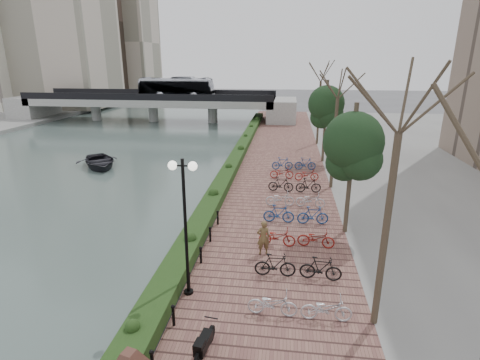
% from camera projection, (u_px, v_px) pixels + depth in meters
% --- Properties ---
extents(ground, '(220.00, 220.00, 0.00)m').
position_uv_depth(ground, '(122.00, 356.00, 11.76)').
color(ground, '#59595B').
rests_on(ground, ground).
extents(river_water, '(30.00, 130.00, 0.02)m').
position_uv_depth(river_water, '(85.00, 153.00, 37.14)').
color(river_water, '#485B55').
rests_on(river_water, ground).
extents(promenade, '(8.00, 75.00, 0.50)m').
position_uv_depth(promenade, '(273.00, 181.00, 27.72)').
color(promenade, brown).
rests_on(promenade, ground).
extents(hedge, '(1.10, 56.00, 0.60)m').
position_uv_depth(hedge, '(233.00, 164.00, 30.31)').
color(hedge, '#1C3714').
rests_on(hedge, promenade).
extents(chain_fence, '(0.10, 14.10, 0.70)m').
position_uv_depth(chain_fence, '(182.00, 298.00, 13.21)').
color(chain_fence, black).
rests_on(chain_fence, promenade).
extents(lamppost, '(1.02, 0.32, 5.23)m').
position_uv_depth(lamppost, '(184.00, 200.00, 12.94)').
color(lamppost, black).
rests_on(lamppost, promenade).
extents(motorcycle, '(0.63, 1.44, 0.87)m').
position_uv_depth(motorcycle, '(205.00, 342.00, 11.04)').
color(motorcycle, black).
rests_on(motorcycle, promenade).
extents(pedestrian, '(0.67, 0.53, 1.62)m').
position_uv_depth(pedestrian, '(263.00, 238.00, 16.67)').
color(pedestrian, brown).
rests_on(pedestrian, promenade).
extents(bicycle_parking, '(2.40, 19.89, 1.00)m').
position_uv_depth(bicycle_parking, '(295.00, 207.00, 21.00)').
color(bicycle_parking, silver).
rests_on(bicycle_parking, promenade).
extents(street_trees, '(3.20, 37.12, 6.80)m').
position_uv_depth(street_trees, '(341.00, 154.00, 21.63)').
color(street_trees, '#3B3123').
rests_on(street_trees, promenade).
extents(bridge, '(36.00, 10.77, 6.50)m').
position_uv_depth(bridge, '(157.00, 99.00, 54.89)').
color(bridge, gray).
rests_on(bridge, ground).
extents(boat, '(5.78, 6.10, 1.03)m').
position_uv_depth(boat, '(99.00, 161.00, 32.05)').
color(boat, '#222228').
rests_on(boat, river_water).
extents(far_buildings, '(35.00, 38.00, 38.00)m').
position_uv_depth(far_buildings, '(55.00, 21.00, 73.99)').
color(far_buildings, '#BBAD9B').
rests_on(far_buildings, far_bank).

